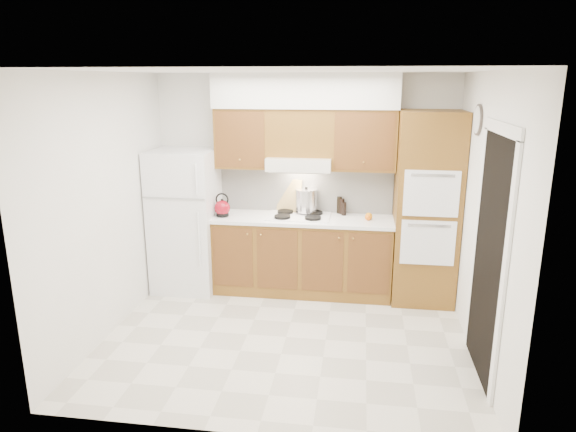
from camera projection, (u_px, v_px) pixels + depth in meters
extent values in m
plane|color=beige|center=(286.00, 337.00, 5.19)|extent=(3.60, 3.60, 0.00)
plane|color=white|center=(286.00, 71.00, 4.52)|extent=(3.60, 3.60, 0.00)
cube|color=white|center=(304.00, 183.00, 6.29)|extent=(3.60, 0.02, 2.60)
cube|color=white|center=(108.00, 207.00, 5.11)|extent=(0.02, 3.00, 2.60)
cube|color=white|center=(484.00, 220.00, 4.61)|extent=(0.02, 3.00, 2.60)
cube|color=white|center=(186.00, 220.00, 6.26)|extent=(0.75, 0.72, 1.72)
cube|color=brown|center=(303.00, 256.00, 6.22)|extent=(2.11, 0.60, 0.90)
cube|color=white|center=(303.00, 219.00, 6.09)|extent=(2.13, 0.62, 0.04)
cube|color=white|center=(306.00, 189.00, 6.30)|extent=(2.11, 0.03, 0.56)
cube|color=brown|center=(426.00, 209.00, 5.84)|extent=(0.70, 0.65, 2.20)
cube|color=brown|center=(243.00, 138.00, 6.09)|extent=(0.63, 0.33, 0.70)
cube|color=brown|center=(364.00, 140.00, 5.90)|extent=(0.73, 0.33, 0.70)
cube|color=silver|center=(300.00, 163.00, 6.01)|extent=(0.75, 0.45, 0.15)
cube|color=brown|center=(301.00, 133.00, 5.98)|extent=(0.75, 0.33, 0.55)
cube|color=silver|center=(305.00, 91.00, 5.83)|extent=(2.13, 0.36, 0.40)
cube|color=white|center=(299.00, 216.00, 6.11)|extent=(0.74, 0.50, 0.01)
cube|color=black|center=(489.00, 259.00, 4.34)|extent=(0.02, 0.90, 2.10)
cylinder|color=#3F3833|center=(478.00, 120.00, 4.92)|extent=(0.02, 0.30, 0.30)
sphere|color=maroon|center=(222.00, 208.00, 6.10)|extent=(0.25, 0.25, 0.19)
cube|color=tan|center=(289.00, 196.00, 6.31)|extent=(0.33, 0.20, 0.41)
cylinder|color=silver|center=(306.00, 201.00, 6.21)|extent=(0.28, 0.28, 0.27)
cylinder|color=black|center=(339.00, 205.00, 6.25)|extent=(0.07, 0.07, 0.21)
cylinder|color=black|center=(342.00, 206.00, 6.23)|extent=(0.08, 0.08, 0.19)
cylinder|color=black|center=(344.00, 209.00, 6.16)|extent=(0.07, 0.07, 0.16)
sphere|color=orange|center=(369.00, 216.00, 5.97)|extent=(0.11, 0.11, 0.08)
sphere|color=#FF5C0D|center=(368.00, 217.00, 5.95)|extent=(0.08, 0.08, 0.07)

